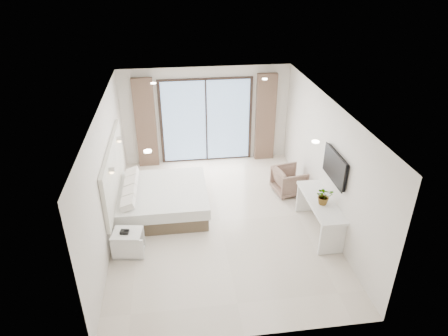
{
  "coord_description": "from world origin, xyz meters",
  "views": [
    {
      "loc": [
        -0.88,
        -7.27,
        5.27
      ],
      "look_at": [
        0.14,
        0.4,
        1.13
      ],
      "focal_mm": 32.0,
      "sensor_mm": 36.0,
      "label": 1
    }
  ],
  "objects_px": {
    "bed": "(161,200)",
    "armchair": "(289,180)",
    "nightstand": "(128,243)",
    "console_desk": "(320,209)"
  },
  "relations": [
    {
      "from": "nightstand",
      "to": "bed",
      "type": "bearing_deg",
      "value": 74.53
    },
    {
      "from": "bed",
      "to": "armchair",
      "type": "relative_size",
      "value": 2.81
    },
    {
      "from": "bed",
      "to": "armchair",
      "type": "bearing_deg",
      "value": 7.33
    },
    {
      "from": "console_desk",
      "to": "bed",
      "type": "bearing_deg",
      "value": 159.97
    },
    {
      "from": "bed",
      "to": "nightstand",
      "type": "distance_m",
      "value": 1.57
    },
    {
      "from": "bed",
      "to": "armchair",
      "type": "distance_m",
      "value": 3.16
    },
    {
      "from": "nightstand",
      "to": "console_desk",
      "type": "distance_m",
      "value": 3.99
    },
    {
      "from": "bed",
      "to": "nightstand",
      "type": "height_order",
      "value": "bed"
    },
    {
      "from": "console_desk",
      "to": "armchair",
      "type": "xyz_separation_m",
      "value": [
        -0.19,
        1.62,
        -0.2
      ]
    },
    {
      "from": "nightstand",
      "to": "armchair",
      "type": "height_order",
      "value": "armchair"
    }
  ]
}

